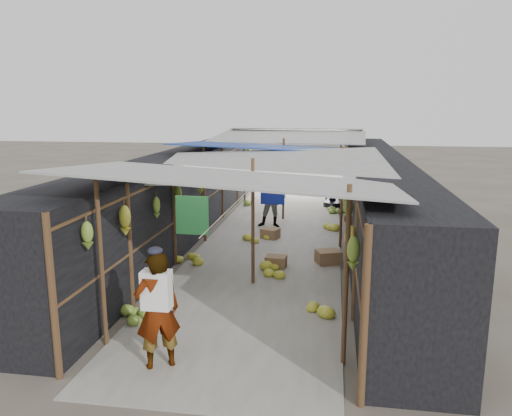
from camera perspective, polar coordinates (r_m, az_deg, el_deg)
The scene contains 14 objects.
ground at distance 7.75m, azimuth -4.10°, elevation -16.28°, with size 80.00×80.00×0.00m, color #6B6356.
aisle_slab at distance 13.74m, azimuth 2.02°, elevation -3.57°, with size 3.60×16.00×0.02m, color #9E998E.
stall_left at distance 14.06m, azimuth -8.94°, elevation 1.41°, with size 1.40×15.00×2.30m, color black.
stall_right at distance 13.43m, azimuth 13.57°, elevation 0.74°, with size 1.40×15.00×2.30m, color black.
crate_near at distance 11.38m, azimuth 2.30°, elevation -6.18°, with size 0.46×0.37×0.28m, color #926D4A.
crate_mid at distance 11.75m, azimuth 8.27°, elevation -5.58°, with size 0.54×0.43×0.32m, color #926D4A.
crate_back at distance 13.77m, azimuth 1.64°, elevation -2.96°, with size 0.45×0.37×0.29m, color #926D4A.
black_basin at distance 18.28m, azimuth 8.66°, elevation 0.43°, with size 0.63×0.63×0.19m, color black.
vendor_elderly at distance 7.15m, azimuth -11.19°, elevation -11.43°, with size 0.62×0.41×1.70m, color silver.
shopper_blue at distance 14.91m, azimuth 1.84°, elevation 1.12°, with size 0.86×0.67×1.78m, color #2132A5.
vendor_seated at distance 17.50m, azimuth 8.56°, elevation 1.29°, with size 0.65×0.37×1.00m, color #4D4643.
market_canopy at distance 13.62m, azimuth 2.36°, elevation 6.56°, with size 5.62×15.20×2.77m.
hanging_bananas at distance 13.03m, azimuth 1.56°, elevation 2.95°, with size 3.96×13.73×0.84m.
floor_bananas at distance 12.96m, azimuth 2.55°, elevation -3.82°, with size 4.06×10.60×0.35m.
Camera 1 is at (1.59, -6.65, 3.64)m, focal length 35.00 mm.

